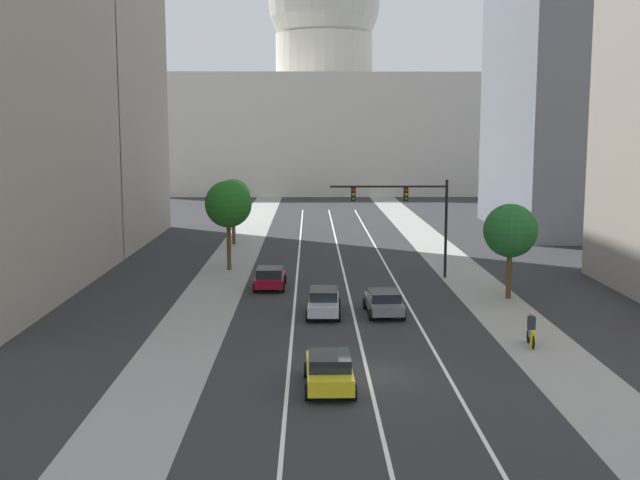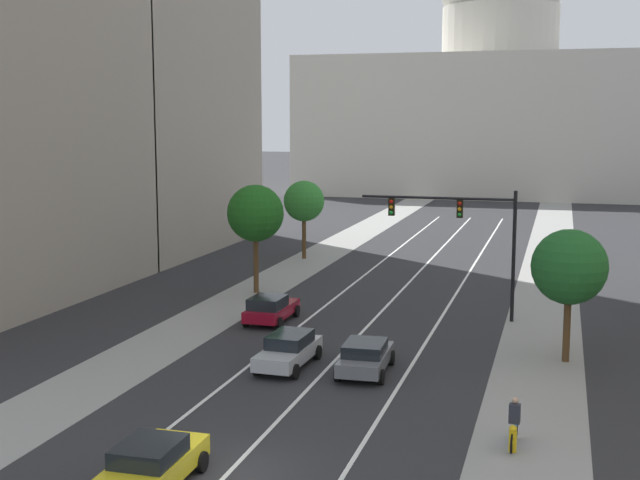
% 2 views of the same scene
% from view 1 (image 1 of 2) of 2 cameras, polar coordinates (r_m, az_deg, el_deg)
% --- Properties ---
extents(ground_plane, '(400.00, 400.00, 0.00)m').
position_cam_1_polar(ground_plane, '(73.00, 1.22, -0.20)').
color(ground_plane, '#2B2B2D').
extents(sidewalk_left, '(3.87, 130.00, 0.01)m').
position_cam_1_polar(sidewalk_left, '(68.30, -6.04, -0.81)').
color(sidewalk_left, gray).
rests_on(sidewalk_left, ground).
extents(sidewalk_right, '(3.87, 130.00, 0.01)m').
position_cam_1_polar(sidewalk_right, '(68.94, 8.70, -0.77)').
color(sidewalk_right, gray).
rests_on(sidewalk_right, ground).
extents(lane_stripe_left, '(0.16, 90.00, 0.01)m').
position_cam_1_polar(lane_stripe_left, '(58.16, -1.67, -2.32)').
color(lane_stripe_left, white).
rests_on(lane_stripe_left, ground).
extents(lane_stripe_center, '(0.16, 90.00, 0.01)m').
position_cam_1_polar(lane_stripe_center, '(58.20, 1.72, -2.31)').
color(lane_stripe_center, white).
rests_on(lane_stripe_center, ground).
extents(lane_stripe_right, '(0.16, 90.00, 0.01)m').
position_cam_1_polar(lane_stripe_right, '(58.45, 5.09, -2.29)').
color(lane_stripe_right, white).
rests_on(lane_stripe_right, ground).
extents(capitol_building, '(54.33, 29.96, 42.84)m').
position_cam_1_polar(capitol_building, '(137.04, 0.30, 9.61)').
color(capitol_building, beige).
rests_on(capitol_building, ground).
extents(car_gray, '(2.18, 4.32, 1.40)m').
position_cam_1_polar(car_gray, '(44.80, 4.69, -4.53)').
color(car_gray, slate).
rests_on(car_gray, ground).
extents(car_yellow, '(2.10, 4.30, 1.49)m').
position_cam_1_polar(car_yellow, '(32.19, 0.68, -9.51)').
color(car_yellow, yellow).
rests_on(car_yellow, ground).
extents(car_crimson, '(2.07, 4.24, 1.49)m').
position_cam_1_polar(car_crimson, '(51.94, -3.68, -2.74)').
color(car_crimson, maroon).
rests_on(car_crimson, ground).
extents(car_silver, '(2.05, 4.58, 1.47)m').
position_cam_1_polar(car_silver, '(44.61, 0.27, -4.52)').
color(car_silver, '#B2B5BA').
rests_on(car_silver, ground).
extents(traffic_signal_mast, '(8.35, 0.39, 7.02)m').
position_cam_1_polar(traffic_signal_mast, '(55.44, 6.61, 2.40)').
color(traffic_signal_mast, black).
rests_on(traffic_signal_mast, ground).
extents(fire_hydrant, '(0.26, 0.35, 0.91)m').
position_cam_1_polar(fire_hydrant, '(39.28, 15.31, -7.01)').
color(fire_hydrant, yellow).
rests_on(fire_hydrant, ground).
extents(cyclist, '(0.38, 1.70, 1.72)m').
position_cam_1_polar(cyclist, '(39.57, 15.19, -6.32)').
color(cyclist, black).
rests_on(cyclist, ground).
extents(street_tree_near_left, '(3.14, 3.14, 6.06)m').
position_cam_1_polar(street_tree_near_left, '(71.84, -6.37, 3.20)').
color(street_tree_near_left, '#51381E').
rests_on(street_tree_near_left, ground).
extents(street_tree_mid_left, '(3.52, 3.52, 6.75)m').
position_cam_1_polar(street_tree_mid_left, '(58.64, -6.73, 2.61)').
color(street_tree_mid_left, '#51381E').
rests_on(street_tree_mid_left, ground).
extents(street_tree_far_right, '(3.34, 3.34, 5.98)m').
position_cam_1_polar(street_tree_far_right, '(49.68, 13.76, 0.65)').
color(street_tree_far_right, '#51381E').
rests_on(street_tree_far_right, ground).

